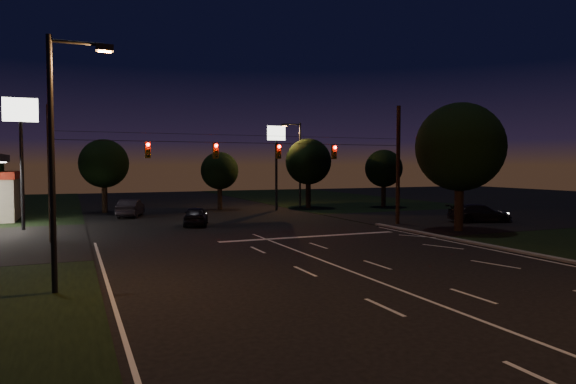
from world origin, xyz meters
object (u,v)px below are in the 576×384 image
utility_pole_right (397,224)px  car_oncoming_b (131,208)px  car_oncoming_a (196,216)px  tree_right_near (459,148)px  car_cross (480,213)px

utility_pole_right → car_oncoming_b: utility_pole_right is taller
car_oncoming_b → utility_pole_right: bearing=159.5°
car_oncoming_a → car_oncoming_b: (-3.79, 8.75, 0.05)m
utility_pole_right → tree_right_near: 7.61m
tree_right_near → car_oncoming_b: (-19.67, 18.87, -4.91)m
tree_right_near → car_cross: bearing=33.3°
car_oncoming_a → car_oncoming_b: car_oncoming_b is taller
utility_pole_right → car_oncoming_b: bearing=142.3°
utility_pole_right → tree_right_near: bearing=-72.5°
utility_pole_right → tree_right_near: tree_right_near is taller
utility_pole_right → car_oncoming_b: 22.95m
car_oncoming_a → car_cross: car_cross is taller
tree_right_near → car_cross: tree_right_near is taller
tree_right_near → car_oncoming_a: (-15.87, 10.12, -4.96)m
utility_pole_right → tree_right_near: (1.53, -4.83, 5.68)m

